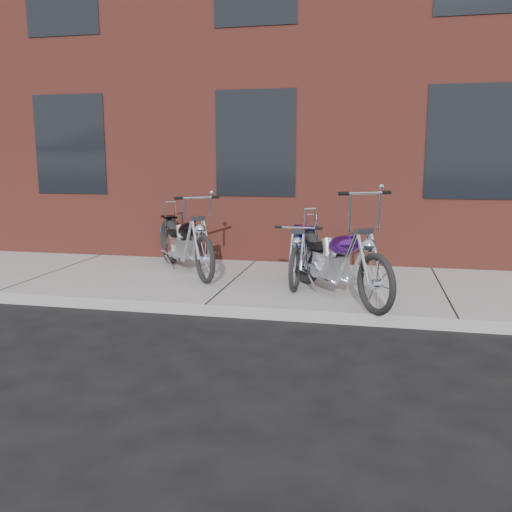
# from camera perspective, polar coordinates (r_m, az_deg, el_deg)

# --- Properties ---
(ground) EXTENTS (120.00, 120.00, 0.00)m
(ground) POSITION_cam_1_polar(r_m,az_deg,el_deg) (6.84, -5.35, -6.32)
(ground) COLOR black
(ground) RESTS_ON ground
(sidewalk) EXTENTS (22.00, 3.00, 0.15)m
(sidewalk) POSITION_cam_1_polar(r_m,az_deg,el_deg) (8.22, -2.25, -2.94)
(sidewalk) COLOR gray
(sidewalk) RESTS_ON ground
(building_brick) EXTENTS (22.00, 10.00, 8.00)m
(building_brick) POSITION_cam_1_polar(r_m,az_deg,el_deg) (14.54, 4.28, 18.29)
(building_brick) COLOR brown
(building_brick) RESTS_ON ground
(chopper_purple) EXTENTS (1.51, 2.16, 1.42)m
(chopper_purple) POSITION_cam_1_polar(r_m,az_deg,el_deg) (7.17, 8.26, -0.64)
(chopper_purple) COLOR black
(chopper_purple) RESTS_ON sidewalk
(chopper_blue) EXTENTS (0.52, 2.12, 0.92)m
(chopper_blue) POSITION_cam_1_polar(r_m,az_deg,el_deg) (8.12, 5.17, 0.17)
(chopper_blue) COLOR black
(chopper_blue) RESTS_ON sidewalk
(chopper_third) EXTENTS (1.60, 2.01, 1.25)m
(chopper_third) POSITION_cam_1_polar(r_m,az_deg,el_deg) (8.73, -7.54, 1.23)
(chopper_third) COLOR black
(chopper_third) RESTS_ON sidewalk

